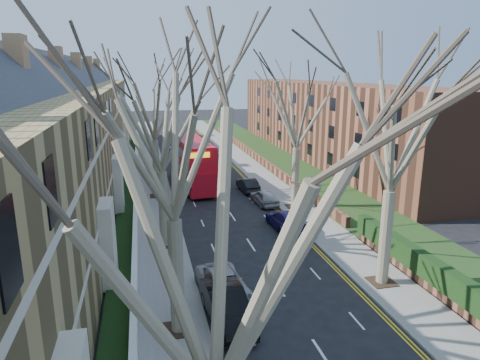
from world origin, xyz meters
TOP-DOWN VIEW (x-y plane):
  - pavement_left at (-6.00, 39.00)m, footprint 3.00×102.00m
  - pavement_right at (6.00, 39.00)m, footprint 3.00×102.00m
  - terrace_left at (-13.65, 31.00)m, footprint 9.70×78.00m
  - flats_right at (17.46, 43.00)m, footprint 13.97×54.00m
  - front_wall_left at (-7.65, 31.00)m, footprint 0.30×78.00m
  - grass_verge_right at (10.50, 39.00)m, footprint 6.00×102.00m
  - tree_left_near at (-5.70, -4.00)m, footprint 9.80×9.80m
  - tree_left_mid at (-5.70, 6.00)m, footprint 10.50×10.50m
  - tree_left_far at (-5.70, 16.00)m, footprint 10.15×10.15m
  - tree_left_dist at (-5.70, 28.00)m, footprint 10.50×10.50m
  - tree_right_mid at (5.70, 8.00)m, footprint 10.50×10.50m
  - tree_right_far at (5.70, 22.00)m, footprint 10.15×10.15m
  - double_decker_bus at (-1.97, 31.12)m, footprint 3.51×11.53m
  - car_left_mid at (-3.40, 6.41)m, footprint 2.00×4.97m
  - car_left_far at (-3.12, 8.58)m, footprint 2.69×5.05m
  - car_right_near at (3.30, 17.18)m, footprint 2.17×5.09m
  - car_right_mid at (3.43, 23.54)m, footprint 1.97×4.10m
  - car_right_far at (3.05, 28.01)m, footprint 1.59×4.08m

SIDE VIEW (x-z plane):
  - pavement_left at x=-6.00m, z-range 0.00..0.12m
  - pavement_right at x=6.00m, z-range 0.00..0.12m
  - grass_verge_right at x=10.50m, z-range 0.12..0.18m
  - front_wall_left at x=-7.65m, z-range 0.12..1.12m
  - car_right_far at x=3.05m, z-range 0.00..1.32m
  - car_right_mid at x=3.43m, z-range 0.00..1.35m
  - car_left_far at x=-3.12m, z-range 0.00..1.35m
  - car_right_near at x=3.30m, z-range 0.00..1.46m
  - car_left_mid at x=-3.40m, z-range 0.00..1.61m
  - double_decker_bus at x=-1.97m, z-range -0.03..4.71m
  - flats_right at x=17.46m, z-range -0.02..9.98m
  - terrace_left at x=-13.65m, z-range -1.27..12.33m
  - tree_left_near at x=-5.70m, z-range 2.06..15.79m
  - tree_left_far at x=-5.70m, z-range 2.13..16.35m
  - tree_right_far at x=5.70m, z-range 2.13..16.35m
  - tree_left_mid at x=-5.70m, z-range 2.20..16.91m
  - tree_right_mid at x=5.70m, z-range 2.20..16.91m
  - tree_left_dist at x=-5.70m, z-range 2.20..16.91m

